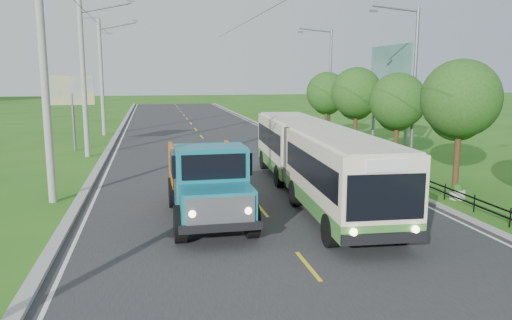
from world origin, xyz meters
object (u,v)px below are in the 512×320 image
object	(u,v)px
streetlight_mid	(412,81)
tree_third	(460,103)
planter_far	(329,143)
planter_mid	(376,161)
billboard_left	(72,95)
tree_fifth	(356,95)
bus	(314,155)
pole_mid	(84,77)
pole_near	(45,79)
billboard_right	(391,74)
tree_fourth	(397,104)
tree_back	(327,95)
dump_truck	(208,176)
planter_near	(457,193)
streetlight_far	(328,79)
pole_far	(102,77)

from	to	relation	value
streetlight_mid	tree_third	bearing A→B (deg)	-97.64
tree_third	planter_far	bearing A→B (deg)	95.18
planter_mid	billboard_left	world-z (taller)	billboard_left
tree_fifth	planter_mid	xyz separation A→B (m)	(-1.26, -6.14, -3.57)
tree_third	bus	bearing A→B (deg)	-176.71
pole_mid	tree_fifth	distance (m)	18.18
planter_mid	pole_near	bearing A→B (deg)	-163.48
billboard_right	tree_fifth	bearing A→B (deg)	176.70
pole_near	tree_fourth	distance (m)	18.89
pole_mid	tree_back	distance (m)	18.89
billboard_right	bus	bearing A→B (deg)	-128.04
planter_far	bus	distance (m)	15.52
tree_fifth	billboard_right	world-z (taller)	billboard_right
tree_third	tree_fourth	world-z (taller)	tree_third
planter_far	dump_truck	size ratio (longest dim) A/B	0.10
streetlight_mid	planter_near	world-z (taller)	streetlight_mid
planter_near	planter_far	distance (m)	16.00
tree_third	tree_fifth	bearing A→B (deg)	90.00
billboard_left	tree_back	bearing A→B (deg)	6.31
tree_fifth	streetlight_mid	size ratio (longest dim) A/B	0.64
billboard_right	bus	xyz separation A→B (m)	(-9.60, -12.27, -3.51)
planter_far	billboard_left	world-z (taller)	billboard_left
streetlight_mid	streetlight_far	world-z (taller)	same
pole_mid	tree_fifth	xyz separation A→B (m)	(18.12, -0.86, -1.24)
streetlight_far	billboard_right	size ratio (longest dim) A/B	1.24
streetlight_far	bus	world-z (taller)	streetlight_far
pole_far	bus	bearing A→B (deg)	-66.55
pole_mid	tree_third	distance (m)	22.25
streetlight_far	streetlight_mid	bearing A→B (deg)	-90.00
pole_far	pole_near	bearing A→B (deg)	-90.00
pole_mid	billboard_left	size ratio (longest dim) A/B	1.92
billboard_right	dump_truck	size ratio (longest dim) A/B	1.07
streetlight_far	billboard_right	xyz separation A→B (m)	(1.66, -8.00, 0.44)
tree_fifth	dump_truck	world-z (taller)	tree_fifth
planter_far	bus	bearing A→B (deg)	-112.46
tree_fifth	streetlight_far	xyz separation A→B (m)	(0.79, 7.86, 1.05)
tree_fourth	streetlight_far	distance (m)	13.94
dump_truck	tree_third	bearing A→B (deg)	13.92
planter_near	pole_near	bearing A→B (deg)	169.91
streetlight_mid	pole_near	bearing A→B (deg)	-165.19
pole_far	tree_fourth	bearing A→B (deg)	-46.15
tree_third	tree_back	size ratio (longest dim) A/B	1.09
billboard_left	bus	size ratio (longest dim) A/B	0.33
pole_near	planter_mid	size ratio (longest dim) A/B	14.93
streetlight_far	tree_fifth	bearing A→B (deg)	-95.71
pole_mid	streetlight_far	distance (m)	20.16
billboard_left	tree_third	bearing A→B (deg)	-39.33
tree_back	streetlight_far	size ratio (longest dim) A/B	0.61
pole_near	billboard_left	bearing A→B (deg)	94.72
billboard_left	billboard_right	xyz separation A→B (m)	(21.80, -4.00, 1.48)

